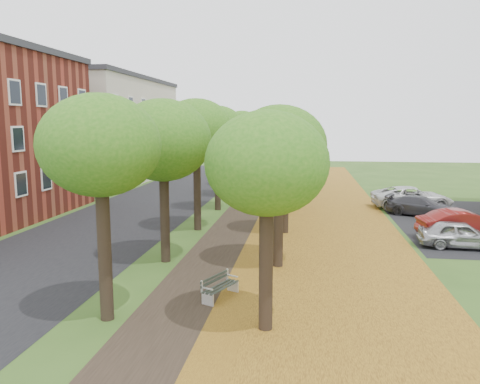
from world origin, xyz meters
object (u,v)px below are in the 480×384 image
(bench, at_px, (219,287))
(car_red, at_px, (465,225))
(car_white, at_px, (412,197))
(car_grey, at_px, (421,206))
(car_silver, at_px, (461,234))

(bench, xyz_separation_m, car_red, (10.86, 9.56, 0.35))
(car_red, bearing_deg, car_white, -2.70)
(car_red, bearing_deg, car_grey, -0.70)
(bench, bearing_deg, car_white, -4.48)
(car_silver, bearing_deg, bench, 131.18)
(car_red, bearing_deg, bench, 124.09)
(bench, relative_size, car_grey, 0.39)
(bench, relative_size, car_red, 0.37)
(car_silver, distance_m, car_red, 1.80)
(car_red, distance_m, car_white, 8.85)
(car_silver, relative_size, car_red, 0.83)
(car_silver, height_order, car_white, car_white)
(car_red, xyz_separation_m, car_grey, (-0.71, 6.12, -0.13))
(car_silver, xyz_separation_m, car_grey, (0.00, 7.78, -0.02))
(bench, xyz_separation_m, car_grey, (10.15, 15.68, 0.22))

